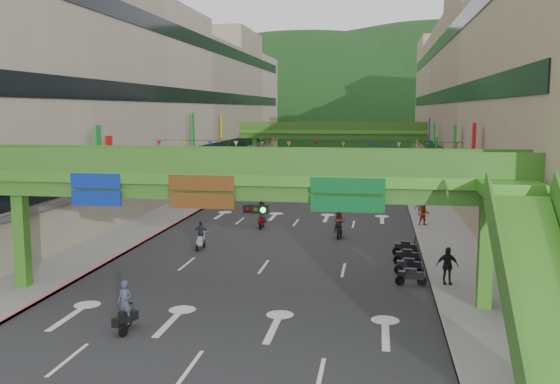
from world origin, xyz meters
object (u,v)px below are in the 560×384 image
Objects in this scene: overpass_near at (257,191)px; car_silver at (262,180)px; scooter_rider_mid at (339,222)px; car_yellow at (368,169)px; scooter_rider_near at (125,308)px; pedestrian_red at (424,216)px.

car_silver is (-7.93, 43.37, -4.53)m from overpass_near.
scooter_rider_mid is 0.49× the size of car_yellow.
car_yellow reaches higher than car_silver.
car_silver is at bearing -121.91° from car_yellow.
overpass_near is 6.88× the size of car_silver.
car_silver is at bearing 94.08° from scooter_rider_near.
pedestrian_red is at bearing -74.52° from car_yellow.
car_silver is at bearing 110.94° from scooter_rider_mid.
pedestrian_red is at bearing -50.47° from car_silver.
pedestrian_red is at bearing 39.30° from scooter_rider_mid.
overpass_near is 12.67× the size of scooter_rider_mid.
scooter_rider_near is (-4.53, -4.38, -4.21)m from overpass_near.
car_silver is 0.90× the size of car_yellow.
car_yellow is at bearing 88.27° from scooter_rider_mid.
car_yellow is at bearing 53.39° from car_silver.
car_silver is at bearing 113.20° from pedestrian_red.
pedestrian_red is (13.40, 24.70, -0.12)m from scooter_rider_near.
car_silver is 2.33× the size of pedestrian_red.
scooter_rider_mid is (7.32, 19.73, 0.16)m from scooter_rider_near.
car_yellow is at bearing 85.97° from overpass_near.
pedestrian_red is at bearing 61.53° from scooter_rider_near.
scooter_rider_near is 62.62m from car_yellow.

